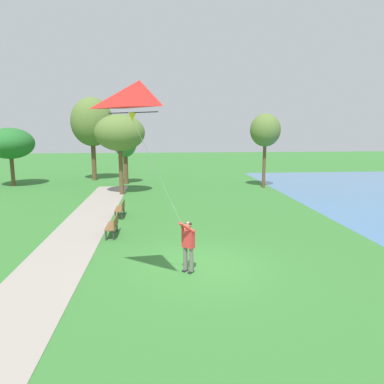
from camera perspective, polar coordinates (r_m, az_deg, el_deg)
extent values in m
plane|color=#33702D|center=(12.73, 1.37, -11.82)|extent=(120.00, 120.00, 0.00)
cube|color=gray|center=(15.03, -19.70, -8.92)|extent=(2.60, 32.01, 0.02)
cube|color=#232328|center=(12.24, -0.17, -12.60)|extent=(0.24, 0.25, 0.06)
cylinder|color=slate|center=(12.10, -0.11, -10.73)|extent=(0.14, 0.14, 0.82)
cube|color=#232328|center=(12.37, -1.10, -12.35)|extent=(0.24, 0.25, 0.06)
cylinder|color=slate|center=(12.23, -1.05, -10.50)|extent=(0.14, 0.14, 0.82)
cube|color=red|center=(11.93, -0.59, -7.42)|extent=(0.45, 0.43, 0.60)
sphere|color=#996B4C|center=(11.80, -0.59, -5.29)|extent=(0.22, 0.22, 0.22)
ellipsoid|color=black|center=(11.80, -0.55, -5.10)|extent=(0.32, 0.32, 0.13)
cylinder|color=red|center=(11.58, -0.87, -5.64)|extent=(0.55, 0.28, 0.43)
cylinder|color=red|center=(11.68, -1.58, -5.51)|extent=(0.19, 0.56, 0.43)
sphere|color=#996B4C|center=(11.47, -1.70, -5.13)|extent=(0.10, 0.10, 0.10)
pyramid|color=red|center=(9.75, -8.28, 14.40)|extent=(1.80, 1.61, 0.76)
cone|color=yellow|center=(9.49, -9.49, 11.69)|extent=(0.28, 0.28, 0.22)
cylinder|color=black|center=(9.49, -9.51, 12.35)|extent=(1.34, 1.04, 0.02)
cylinder|color=silver|center=(10.35, -5.19, 2.35)|extent=(1.35, 1.61, 3.25)
cube|color=brown|center=(16.48, -12.67, -5.29)|extent=(0.45, 1.50, 0.05)
cube|color=brown|center=(16.40, -12.04, -4.53)|extent=(0.05, 1.50, 0.40)
cube|color=#2D2D33|center=(15.92, -13.52, -6.71)|extent=(0.06, 0.06, 0.45)
cube|color=#2D2D33|center=(15.88, -12.37, -6.71)|extent=(0.06, 0.06, 0.45)
cube|color=#2D2D33|center=(17.20, -12.90, -5.43)|extent=(0.06, 0.06, 0.45)
cube|color=#2D2D33|center=(17.16, -11.84, -5.42)|extent=(0.06, 0.06, 0.45)
cube|color=brown|center=(19.85, -11.43, -2.63)|extent=(0.45, 1.50, 0.05)
cube|color=brown|center=(19.78, -10.90, -1.98)|extent=(0.05, 1.50, 0.40)
cube|color=#2D2D33|center=(19.27, -12.08, -3.72)|extent=(0.06, 0.06, 0.45)
cube|color=#2D2D33|center=(19.24, -11.13, -3.71)|extent=(0.06, 0.06, 0.45)
cube|color=#2D2D33|center=(20.57, -11.66, -2.83)|extent=(0.06, 0.06, 0.45)
cube|color=#2D2D33|center=(20.53, -10.77, -2.82)|extent=(0.06, 0.06, 0.45)
cylinder|color=brown|center=(26.41, -11.21, 3.42)|extent=(0.31, 0.31, 3.54)
ellipsoid|color=#567033|center=(26.24, -11.41, 9.23)|extent=(3.55, 3.03, 2.59)
cylinder|color=brown|center=(29.52, 11.39, 4.26)|extent=(0.26, 0.26, 3.70)
ellipsoid|color=#567033|center=(29.38, 11.58, 9.62)|extent=(2.41, 2.38, 2.60)
cylinder|color=brown|center=(34.40, -15.35, 4.98)|extent=(0.41, 0.41, 3.80)
ellipsoid|color=#567033|center=(34.29, -15.62, 10.70)|extent=(3.78, 3.38, 4.38)
cylinder|color=brown|center=(33.39, -26.65, 3.13)|extent=(0.31, 0.31, 2.65)
ellipsoid|color=#236628|center=(33.24, -26.95, 6.91)|extent=(3.79, 4.09, 2.53)
cylinder|color=brown|center=(31.48, -10.47, 3.74)|extent=(0.38, 0.38, 2.72)
ellipsoid|color=#387F38|center=(31.32, -10.61, 7.90)|extent=(2.00, 2.02, 2.65)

